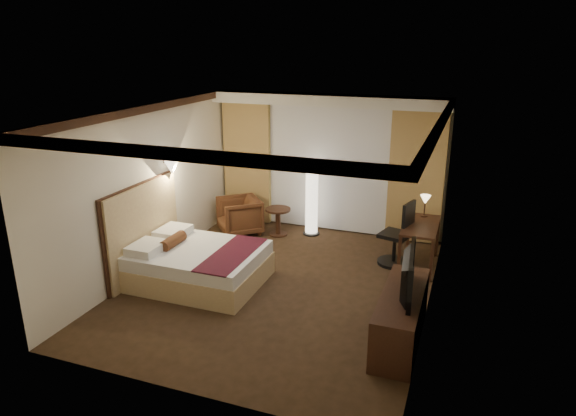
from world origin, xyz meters
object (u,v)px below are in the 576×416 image
(bed, at_px, (199,265))
(dresser, at_px, (401,317))
(armchair, at_px, (239,214))
(floor_lamp, at_px, (312,197))
(television, at_px, (402,270))
(side_table, at_px, (278,222))
(desk, at_px, (419,245))
(office_chair, at_px, (395,232))

(bed, distance_m, dresser, 3.27)
(armchair, xyz_separation_m, floor_lamp, (1.36, 0.43, 0.37))
(dresser, relative_size, television, 1.57)
(floor_lamp, bearing_deg, bed, -111.00)
(side_table, distance_m, television, 4.10)
(armchair, height_order, dresser, armchair)
(side_table, relative_size, desk, 0.46)
(dresser, bearing_deg, desk, 91.20)
(armchair, distance_m, desk, 3.54)
(floor_lamp, bearing_deg, side_table, -155.76)
(bed, height_order, office_chair, office_chair)
(side_table, xyz_separation_m, television, (2.78, -2.93, 0.70))
(bed, distance_m, side_table, 2.39)
(armchair, distance_m, floor_lamp, 1.47)
(armchair, distance_m, television, 4.53)
(floor_lamp, bearing_deg, armchair, -162.52)
(office_chair, relative_size, dresser, 0.67)
(floor_lamp, relative_size, dresser, 0.90)
(side_table, height_order, dresser, dresser)
(floor_lamp, bearing_deg, office_chair, -26.24)
(television, bearing_deg, armchair, 46.32)
(bed, height_order, side_table, bed)
(desk, bearing_deg, armchair, 173.69)
(floor_lamp, relative_size, television, 1.41)
(bed, distance_m, floor_lamp, 2.86)
(armchair, xyz_separation_m, side_table, (0.76, 0.16, -0.12))
(side_table, bearing_deg, bed, -99.88)
(office_chair, bearing_deg, television, -64.05)
(side_table, distance_m, dresser, 4.06)
(bed, distance_m, desk, 3.65)
(floor_lamp, xyz_separation_m, dresser, (2.21, -3.20, -0.43))
(floor_lamp, distance_m, television, 3.88)
(floor_lamp, height_order, television, floor_lamp)
(floor_lamp, xyz_separation_m, desk, (2.16, -0.82, -0.39))
(armchair, xyz_separation_m, dresser, (3.56, -2.78, -0.06))
(side_table, xyz_separation_m, dresser, (2.81, -2.93, 0.06))
(office_chair, height_order, dresser, office_chair)
(armchair, distance_m, dresser, 4.52)
(floor_lamp, relative_size, office_chair, 1.33)
(office_chair, bearing_deg, bed, -131.79)
(bed, xyz_separation_m, floor_lamp, (1.01, 2.63, 0.48))
(desk, bearing_deg, floor_lamp, 159.31)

